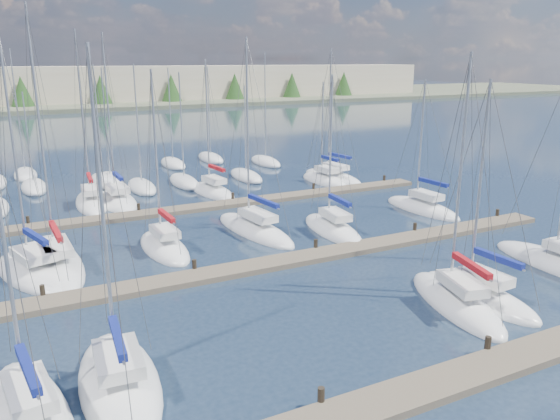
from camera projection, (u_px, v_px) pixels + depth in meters
name	position (u px, v px, depth m)	size (l,w,h in m)	color
ground	(119.00, 154.00, 69.98)	(400.00, 400.00, 0.00)	#243449
dock_near	(427.00, 388.00, 20.06)	(44.00, 1.93, 1.10)	#6B5E4C
dock_mid	(265.00, 265.00, 32.10)	(44.00, 1.93, 1.10)	#6B5E4C
dock_far	(191.00, 209.00, 44.14)	(44.00, 1.93, 1.10)	#6B5E4C
sailboat_c	(119.00, 382.00, 20.43)	(3.46, 8.02, 13.13)	white
sailboat_r	(333.00, 177.00, 55.79)	(3.58, 8.56, 13.61)	white
sailboat_k	(255.00, 229.00, 38.62)	(3.64, 9.53, 14.01)	white
sailboat_d	(456.00, 302.00, 27.07)	(4.27, 8.20, 12.93)	white
sailboat_b	(31.00, 416.00, 18.45)	(3.39, 8.18, 11.13)	white
sailboat_e	(479.00, 296.00, 27.82)	(2.69, 7.31, 11.70)	white
sailboat_h	(34.00, 271.00, 31.02)	(5.28, 8.71, 13.69)	white
sailboat_l	(333.00, 229.00, 38.74)	(3.13, 7.71, 11.60)	white
sailboat_m	(422.00, 208.00, 44.15)	(2.84, 7.92, 11.07)	white
sailboat_p	(213.00, 192.00, 49.65)	(3.24, 7.54, 12.58)	white
sailboat_i	(57.00, 263.00, 32.26)	(3.12, 9.77, 15.55)	white
sailboat_j	(164.00, 247.00, 34.95)	(2.70, 7.08, 12.02)	white
sailboat_q	(324.00, 180.00, 54.25)	(2.72, 7.10, 10.47)	white
sailboat_o	(117.00, 201.00, 46.38)	(3.05, 7.92, 14.67)	white
sailboat_n	(91.00, 202.00, 45.93)	(3.09, 8.44, 14.88)	white
distant_boats	(106.00, 180.00, 54.05)	(36.93, 20.75, 13.30)	#9EA0A5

